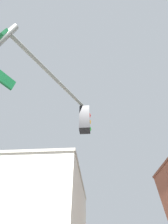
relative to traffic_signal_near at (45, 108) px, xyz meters
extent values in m
cylinder|color=slate|center=(0.02, 0.04, 1.08)|extent=(1.42, 2.18, 0.09)
cube|color=black|center=(0.70, 1.10, 0.63)|extent=(0.28, 0.28, 0.80)
sphere|color=red|center=(0.78, 1.23, 0.88)|extent=(0.18, 0.18, 0.18)
sphere|color=orange|center=(0.78, 1.23, 0.63)|extent=(0.18, 0.18, 0.18)
sphere|color=green|center=(0.78, 1.23, 0.38)|extent=(0.18, 0.18, 0.18)
cube|color=beige|center=(-10.87, 26.50, 1.55)|extent=(18.97, 25.07, 10.17)
cube|color=gray|center=(-10.87, 26.50, 6.84)|extent=(19.27, 25.37, 0.40)
camera|label=1|loc=(0.87, -1.83, -1.92)|focal=22.56mm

